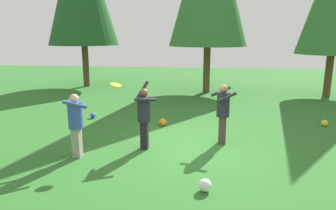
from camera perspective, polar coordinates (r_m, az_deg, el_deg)
name	(u,v)px	position (r m, az deg, el deg)	size (l,w,h in m)	color
ground_plane	(188,147)	(8.22, 3.75, -7.80)	(40.00, 40.00, 0.00)	#2D6B28
person_thrower	(144,114)	(7.84, -4.47, -1.59)	(0.61, 0.62, 1.75)	black
person_catcher	(76,120)	(7.62, -16.78, -2.75)	(0.69, 0.67, 1.56)	gray
person_bystander	(223,109)	(8.32, 10.17, -0.77)	(0.68, 0.63, 1.63)	#4C382D
frisbee	(116,85)	(7.58, -9.64, 3.66)	(0.35, 0.35, 0.10)	yellow
ball_yellow	(325,123)	(11.19, 27.04, -3.00)	(0.21, 0.21, 0.21)	yellow
ball_blue	(93,116)	(11.23, -13.78, -1.91)	(0.19, 0.19, 0.19)	blue
ball_white	(205,185)	(6.05, 6.86, -14.56)	(0.25, 0.25, 0.25)	white
ball_orange	(163,122)	(10.00, -1.00, -3.21)	(0.25, 0.25, 0.25)	orange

